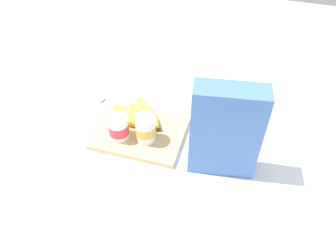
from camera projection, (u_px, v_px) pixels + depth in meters
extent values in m
plane|color=white|center=(140.00, 135.00, 1.10)|extent=(2.40, 2.40, 0.00)
cube|color=tan|center=(140.00, 133.00, 1.09)|extent=(0.29, 0.22, 0.02)
cube|color=#4770B7|center=(225.00, 132.00, 0.90)|extent=(0.20, 0.10, 0.30)
cylinder|color=white|center=(146.00, 129.00, 1.03)|extent=(0.06, 0.06, 0.09)
cylinder|color=gold|center=(146.00, 129.00, 1.03)|extent=(0.06, 0.06, 0.03)
cylinder|color=silver|center=(145.00, 118.00, 0.99)|extent=(0.06, 0.06, 0.00)
cylinder|color=white|center=(119.00, 128.00, 1.04)|extent=(0.06, 0.06, 0.08)
cylinder|color=#DB384C|center=(119.00, 128.00, 1.04)|extent=(0.07, 0.07, 0.04)
cylinder|color=silver|center=(117.00, 119.00, 1.01)|extent=(0.07, 0.07, 0.00)
ellipsoid|color=yellow|center=(148.00, 111.00, 1.12)|extent=(0.14, 0.14, 0.04)
ellipsoid|color=yellow|center=(144.00, 115.00, 1.11)|extent=(0.15, 0.11, 0.04)
ellipsoid|color=yellow|center=(135.00, 116.00, 1.11)|extent=(0.19, 0.09, 0.04)
ellipsoid|color=yellow|center=(136.00, 122.00, 1.09)|extent=(0.16, 0.04, 0.04)
cylinder|color=brown|center=(159.00, 129.00, 1.08)|extent=(0.01, 0.01, 0.02)
cylinder|color=silver|center=(91.00, 109.00, 1.18)|extent=(0.03, 0.11, 0.01)
ellipsoid|color=silver|center=(101.00, 99.00, 1.22)|extent=(0.03, 0.04, 0.01)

